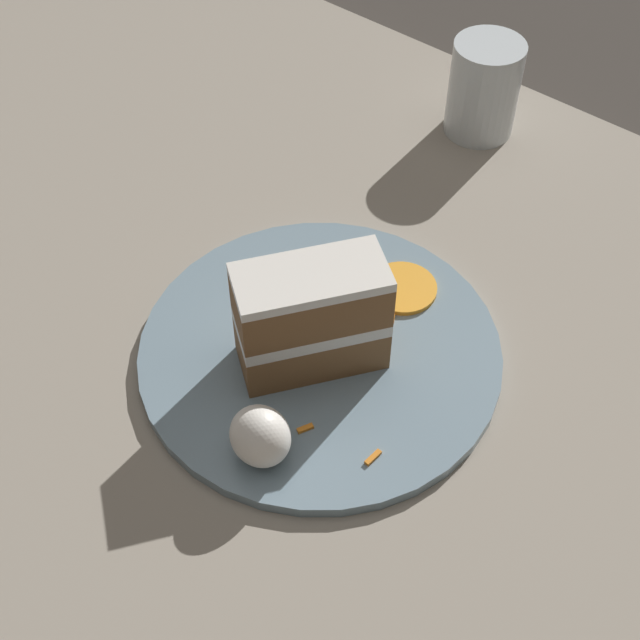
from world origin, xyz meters
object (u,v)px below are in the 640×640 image
(cake_slice, at_px, (311,318))
(cream_dollop, at_px, (260,436))
(orange_garnish, at_px, (402,288))
(plate, at_px, (320,352))
(drinking_glass, at_px, (483,94))

(cake_slice, bearing_deg, cream_dollop, 143.16)
(orange_garnish, bearing_deg, plate, -98.76)
(orange_garnish, distance_m, drinking_glass, 0.26)
(cake_slice, distance_m, cream_dollop, 0.10)
(cream_dollop, bearing_deg, plate, 106.37)
(cream_dollop, bearing_deg, drinking_glass, 102.11)
(plate, height_order, cake_slice, cake_slice)
(orange_garnish, xyz_separation_m, drinking_glass, (-0.08, 0.24, 0.03))
(plate, relative_size, orange_garnish, 4.98)
(cream_dollop, bearing_deg, orange_garnish, 94.74)
(cake_slice, xyz_separation_m, orange_garnish, (0.01, 0.11, -0.05))
(cake_slice, distance_m, drinking_glass, 0.35)
(cake_slice, height_order, cream_dollop, cake_slice)
(cake_slice, bearing_deg, drinking_glass, -43.89)
(cake_slice, xyz_separation_m, drinking_glass, (-0.06, 0.35, -0.02))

